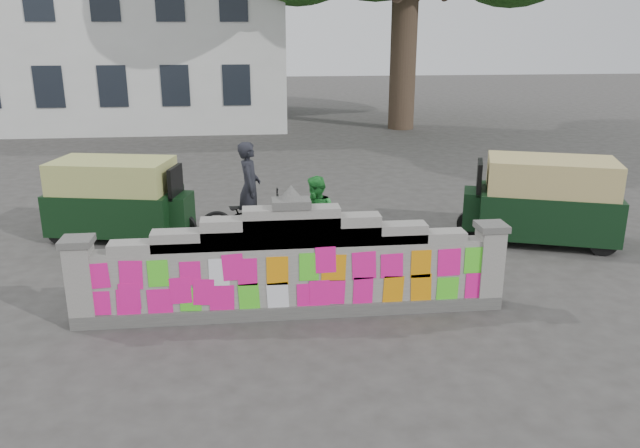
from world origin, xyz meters
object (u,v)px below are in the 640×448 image
object	(u,v)px
pedestrian	(316,218)
rickshaw_right	(544,199)
cyclist_bike	(251,218)
rickshaw_left	(118,198)
cyclist_rider	(250,200)

from	to	relation	value
pedestrian	rickshaw_right	bearing A→B (deg)	75.18
cyclist_bike	rickshaw_left	size ratio (longest dim) A/B	0.67
pedestrian	rickshaw_left	bearing A→B (deg)	-133.71
cyclist_bike	rickshaw_left	world-z (taller)	rickshaw_left
cyclist_bike	rickshaw_left	xyz separation A→B (m)	(-2.68, 0.70, 0.31)
cyclist_bike	cyclist_rider	world-z (taller)	cyclist_rider
cyclist_rider	pedestrian	distance (m)	1.57
pedestrian	rickshaw_left	xyz separation A→B (m)	(-3.89, 1.69, 0.06)
cyclist_bike	rickshaw_right	world-z (taller)	rickshaw_right
pedestrian	rickshaw_left	world-z (taller)	rickshaw_left
cyclist_rider	rickshaw_right	bearing A→B (deg)	-93.60
cyclist_rider	pedestrian	world-z (taller)	cyclist_rider
pedestrian	cyclist_rider	bearing A→B (deg)	-149.36
pedestrian	rickshaw_right	world-z (taller)	rickshaw_right
cyclist_bike	rickshaw_left	bearing A→B (deg)	77.06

